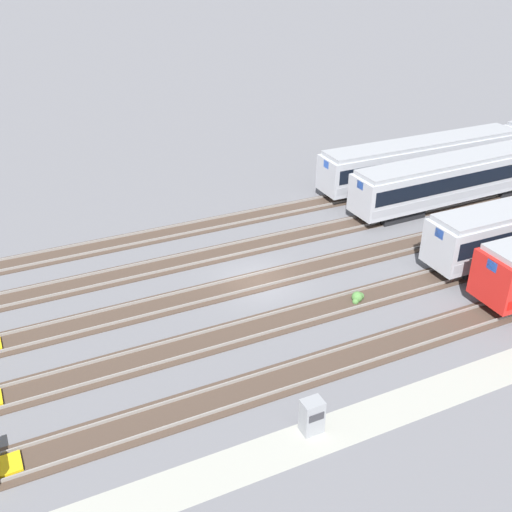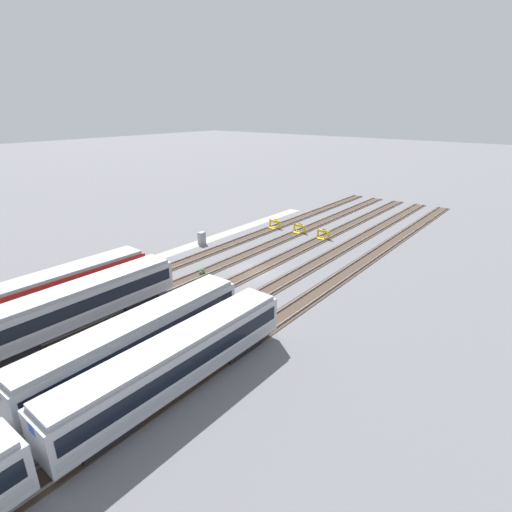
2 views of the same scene
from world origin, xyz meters
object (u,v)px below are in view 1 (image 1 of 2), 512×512
object	(u,v)px
subway_car_back_row_centre	(422,160)
electrical_cabinet	(312,416)
subway_car_front_row_left_inner	(458,178)
weed_clump	(358,297)

from	to	relation	value
subway_car_back_row_centre	electrical_cabinet	xyz separation A→B (m)	(-21.70, -20.16, -1.24)
subway_car_front_row_left_inner	weed_clump	xyz separation A→B (m)	(-14.39, -8.41, -1.80)
subway_car_back_row_centre	weed_clump	world-z (taller)	subway_car_back_row_centre
electrical_cabinet	weed_clump	world-z (taller)	electrical_cabinet
subway_car_front_row_left_inner	electrical_cabinet	world-z (taller)	subway_car_front_row_left_inner
electrical_cabinet	subway_car_back_row_centre	bearing A→B (deg)	42.90
subway_car_back_row_centre	electrical_cabinet	distance (m)	29.65
weed_clump	subway_car_back_row_centre	bearing A→B (deg)	41.31
subway_car_back_row_centre	weed_clump	bearing A→B (deg)	-138.69
subway_car_back_row_centre	subway_car_front_row_left_inner	bearing A→B (deg)	-90.00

